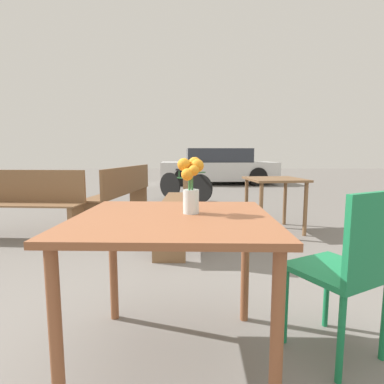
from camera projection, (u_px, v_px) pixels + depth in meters
ground_plane at (175, 359)px, 1.54m from camera, size 40.00×40.00×0.00m
table_front at (174, 236)px, 1.46m from camera, size 0.97×0.90×0.75m
flower_vase at (192, 183)px, 1.49m from camera, size 0.13×0.15×0.28m
cafe_chair at (352, 264)px, 1.47m from camera, size 0.54×0.54×0.88m
bench_near at (183, 200)px, 3.74m from camera, size 0.40×1.91×0.85m
bench_middle at (125, 190)px, 4.77m from camera, size 0.64×2.01×0.85m
bench_far at (22, 202)px, 3.71m from camera, size 1.60×0.46×0.85m
table_back at (276, 187)px, 4.06m from camera, size 0.79×0.82×0.72m
bicycle at (186, 186)px, 6.75m from camera, size 1.21×0.95×0.71m
parked_car at (219, 167)px, 10.62m from camera, size 4.04×2.05×1.23m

